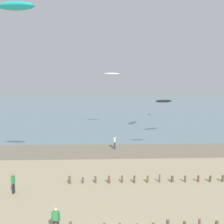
{
  "coord_description": "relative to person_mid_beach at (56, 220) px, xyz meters",
  "views": [
    {
      "loc": [
        0.46,
        -12.43,
        10.16
      ],
      "look_at": [
        1.28,
        10.39,
        6.47
      ],
      "focal_mm": 43.74,
      "sensor_mm": 36.0,
      "label": 1
    }
  ],
  "objects": [
    {
      "name": "person_trailing_behind",
      "position": [
        4.44,
        17.89,
        0.0
      ],
      "size": [
        0.33,
        0.54,
        1.71
      ],
      "color": "#383842",
      "rests_on": "ground"
    },
    {
      "name": "wet_sand_strip",
      "position": [
        2.44,
        16.85,
        -0.91
      ],
      "size": [
        120.0,
        6.03,
        0.01
      ],
      "primitive_type": "cube",
      "color": "#7A6D59",
      "rests_on": "ground"
    },
    {
      "name": "kite_aloft_5",
      "position": [
        4.44,
        28.45,
        8.3
      ],
      "size": [
        2.67,
        1.33,
        0.49
      ],
      "primitive_type": "ellipsoid",
      "rotation": [
        0.1,
        0.0,
        2.95
      ],
      "color": "white"
    },
    {
      "name": "person_mid_beach",
      "position": [
        0.0,
        0.0,
        0.0
      ],
      "size": [
        0.57,
        0.26,
        1.71
      ],
      "color": "#232328",
      "rests_on": "ground"
    },
    {
      "name": "groyne_mid",
      "position": [
        10.02,
        7.37,
        -0.6
      ],
      "size": [
        19.83,
        0.34,
        0.72
      ],
      "color": "brown",
      "rests_on": "ground"
    },
    {
      "name": "kite_aloft_6",
      "position": [
        10.04,
        15.58,
        5.45
      ],
      "size": [
        1.96,
        0.82,
        0.5
      ],
      "primitive_type": "ellipsoid",
      "rotation": [
        -0.36,
        0.0,
        0.07
      ],
      "color": "black"
    },
    {
      "name": "sea",
      "position": [
        2.44,
        54.87,
        -0.87
      ],
      "size": [
        160.0,
        70.0,
        0.1
      ],
      "primitive_type": "cube",
      "color": "slate",
      "rests_on": "ground"
    },
    {
      "name": "person_left_flank",
      "position": [
        -4.42,
        5.65,
        0.0
      ],
      "size": [
        0.27,
        0.57,
        1.71
      ],
      "color": "#232328",
      "rests_on": "ground"
    },
    {
      "name": "kite_aloft_3",
      "position": [
        -3.74,
        6.72,
        13.98
      ],
      "size": [
        3.14,
        1.51,
        0.78
      ],
      "primitive_type": "ellipsoid",
      "rotation": [
        0.35,
        0.0,
        2.99
      ],
      "color": "#19B2B7"
    }
  ]
}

